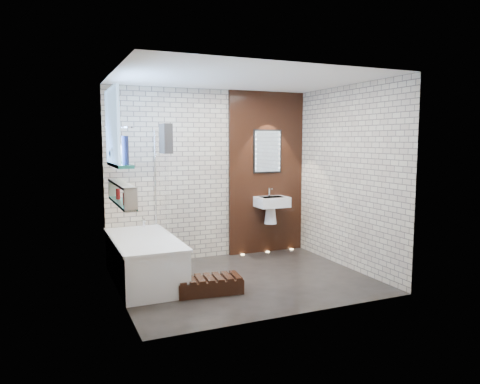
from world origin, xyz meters
name	(u,v)px	position (x,y,z in m)	size (l,w,h in m)	color
ground	(245,280)	(0.00, 0.00, 0.00)	(3.20, 3.20, 0.00)	black
room_shell	(245,182)	(0.00, 0.00, 1.30)	(3.24, 3.20, 2.60)	tan
walnut_panel	(266,173)	(0.95, 1.27, 1.30)	(1.30, 0.06, 2.60)	black
clerestory_window	(114,134)	(-1.57, 0.35, 1.90)	(0.18, 1.00, 0.94)	#7FADE0
display_niche	(121,194)	(-1.53, 0.15, 1.20)	(0.14, 1.30, 0.26)	#227D6E
bathtub	(144,260)	(-1.22, 0.45, 0.29)	(0.79, 1.74, 0.70)	white
bath_screen	(161,180)	(-0.87, 0.89, 1.28)	(0.01, 0.78, 1.40)	white
towel	(166,139)	(-0.87, 0.60, 1.85)	(0.11, 0.30, 0.39)	black
shower_head	(128,127)	(-1.30, 0.95, 2.00)	(0.18, 0.18, 0.02)	silver
washbasin	(272,206)	(0.95, 1.07, 0.79)	(0.50, 0.36, 0.58)	white
led_mirror	(267,151)	(0.95, 1.23, 1.65)	(0.50, 0.02, 0.70)	black
walnut_step	(209,286)	(-0.60, -0.30, 0.09)	(0.78, 0.35, 0.17)	black
niche_bottles	(123,198)	(-1.53, 0.05, 1.17)	(0.06, 0.62, 0.14)	#B1471B
sill_vases	(119,153)	(-1.50, 0.43, 1.67)	(0.22, 0.69, 0.33)	#161D3D
floor_uplights	(268,252)	(0.95, 1.20, 0.01)	(0.96, 0.06, 0.01)	#FFD899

